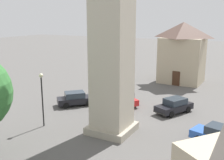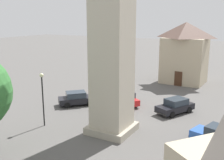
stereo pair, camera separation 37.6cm
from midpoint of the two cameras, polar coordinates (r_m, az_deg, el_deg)
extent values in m
plane|color=#565451|center=(23.71, -0.46, -10.76)|extent=(200.00, 200.00, 0.00)
cube|color=#A59C89|center=(23.59, -0.46, -10.09)|extent=(3.55, 3.55, 0.60)
cube|color=#B7AD99|center=(21.89, -0.49, 5.29)|extent=(2.84, 2.84, 12.03)
cube|color=red|center=(30.53, 1.97, -4.06)|extent=(3.72, 4.34, 0.64)
cube|color=#28333D|center=(30.22, 2.12, -3.01)|extent=(2.47, 2.61, 0.64)
cylinder|color=black|center=(31.29, -0.42, -4.14)|extent=(0.54, 0.65, 0.64)
cylinder|color=black|center=(32.01, 2.14, -3.75)|extent=(0.54, 0.65, 0.64)
cylinder|color=black|center=(29.22, 1.77, -5.41)|extent=(0.54, 0.65, 0.64)
cylinder|color=black|center=(29.99, 4.45, -4.96)|extent=(0.54, 0.65, 0.64)
cube|color=black|center=(32.29, 0.22, -3.50)|extent=(1.44, 1.04, 0.16)
cube|color=#2D5BB7|center=(22.63, 21.10, -11.27)|extent=(2.73, 4.40, 0.64)
cube|color=#28333D|center=(22.34, 21.59, -9.90)|extent=(2.06, 2.44, 0.64)
cylinder|color=black|center=(22.51, 17.29, -11.85)|extent=(0.38, 0.68, 0.64)
cylinder|color=black|center=(23.84, 19.06, -10.54)|extent=(0.38, 0.68, 0.64)
cube|color=black|center=(23.46, 16.46, -10.61)|extent=(1.64, 0.56, 0.16)
cube|color=black|center=(28.53, 12.54, -5.62)|extent=(4.43, 3.36, 0.64)
cube|color=#28333D|center=(28.44, 12.81, -4.38)|extent=(2.58, 2.34, 0.64)
cylinder|color=black|center=(27.25, 11.99, -7.09)|extent=(0.67, 0.48, 0.64)
cylinder|color=black|center=(28.29, 9.62, -6.23)|extent=(0.67, 0.48, 0.64)
cylinder|color=black|center=(29.01, 15.34, -6.03)|extent=(0.67, 0.48, 0.64)
cylinder|color=black|center=(29.99, 12.99, -5.26)|extent=(0.67, 0.48, 0.64)
cube|color=black|center=(27.21, 9.61, -6.90)|extent=(0.85, 1.54, 0.16)
cube|color=black|center=(30.50, -7.90, -4.20)|extent=(4.12, 4.08, 0.64)
cube|color=#28333D|center=(30.30, -8.22, -3.10)|extent=(2.59, 2.58, 0.64)
cylinder|color=black|center=(31.54, -5.92, -4.07)|extent=(0.61, 0.60, 0.64)
cylinder|color=black|center=(30.04, -5.31, -4.94)|extent=(0.61, 0.60, 0.64)
cylinder|color=black|center=(31.18, -10.36, -4.43)|extent=(0.61, 0.60, 0.64)
cylinder|color=black|center=(29.67, -9.98, -5.32)|extent=(0.61, 0.60, 0.64)
cube|color=black|center=(30.93, -4.19, -4.29)|extent=(1.25, 1.28, 0.16)
cube|color=tan|center=(41.64, 14.24, 4.05)|extent=(5.15, 6.14, 6.68)
pyramid|color=brown|center=(41.21, 14.59, 10.19)|extent=(5.40, 6.45, 2.25)
cube|color=#422819|center=(39.67, 13.06, 0.31)|extent=(0.11, 1.10, 2.10)
cylinder|color=black|center=(24.85, -14.84, -4.55)|extent=(0.12, 0.12, 4.49)
sphere|color=beige|center=(24.25, -15.17, 0.92)|extent=(0.36, 0.36, 0.36)
camera|label=1|loc=(0.19, -90.48, -0.11)|focal=43.42mm
camera|label=2|loc=(0.19, 89.52, 0.11)|focal=43.42mm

